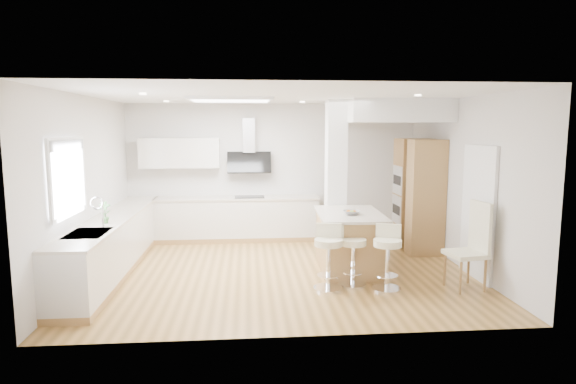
{
  "coord_description": "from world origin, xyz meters",
  "views": [
    {
      "loc": [
        -0.53,
        -7.57,
        2.32
      ],
      "look_at": [
        0.14,
        0.4,
        1.24
      ],
      "focal_mm": 30.0,
      "sensor_mm": 36.0,
      "label": 1
    }
  ],
  "objects": [
    {
      "name": "wall_right",
      "position": [
        3.0,
        0.0,
        1.4
      ],
      "size": [
        0.04,
        5.0,
        2.8
      ],
      "primitive_type": "cube",
      "color": "silver",
      "rests_on": "ground"
    },
    {
      "name": "oven_column",
      "position": [
        2.68,
        1.23,
        1.05
      ],
      "size": [
        0.63,
        1.21,
        2.1
      ],
      "color": "#A67D47",
      "rests_on": "ground"
    },
    {
      "name": "pillar",
      "position": [
        1.05,
        0.95,
        1.4
      ],
      "size": [
        0.35,
        0.35,
        2.8
      ],
      "color": "white",
      "rests_on": "ground"
    },
    {
      "name": "peninsula",
      "position": [
        1.11,
        -0.0,
        0.48
      ],
      "size": [
        1.09,
        1.59,
        1.01
      ],
      "rotation": [
        0.0,
        0.0,
        -0.04
      ],
      "color": "#A67D47",
      "rests_on": "ground"
    },
    {
      "name": "wall_left",
      "position": [
        -3.0,
        0.0,
        1.4
      ],
      "size": [
        0.04,
        5.0,
        2.8
      ],
      "primitive_type": "cube",
      "color": "silver",
      "rests_on": "ground"
    },
    {
      "name": "ground",
      "position": [
        0.0,
        0.0,
        0.0
      ],
      "size": [
        6.0,
        6.0,
        0.0
      ],
      "primitive_type": "plane",
      "color": "#AB7D3F",
      "rests_on": "ground"
    },
    {
      "name": "bar_stool_a",
      "position": [
        0.61,
        -0.94,
        0.53
      ],
      "size": [
        0.49,
        0.49,
        0.94
      ],
      "rotation": [
        0.0,
        0.0,
        -0.18
      ],
      "color": "white",
      "rests_on": "ground"
    },
    {
      "name": "wall_back",
      "position": [
        0.0,
        2.5,
        1.4
      ],
      "size": [
        6.0,
        0.04,
        2.8
      ],
      "primitive_type": "cube",
      "color": "silver",
      "rests_on": "ground"
    },
    {
      "name": "bar_stool_c",
      "position": [
        1.45,
        -1.02,
        0.52
      ],
      "size": [
        0.54,
        0.54,
        0.93
      ],
      "rotation": [
        0.0,
        0.0,
        -0.34
      ],
      "color": "white",
      "rests_on": "ground"
    },
    {
      "name": "bar_stool_b",
      "position": [
        0.99,
        -0.8,
        0.5
      ],
      "size": [
        0.51,
        0.51,
        0.89
      ],
      "rotation": [
        0.0,
        0.0,
        0.33
      ],
      "color": "white",
      "rests_on": "ground"
    },
    {
      "name": "soffit",
      "position": [
        2.1,
        1.4,
        2.6
      ],
      "size": [
        1.78,
        2.2,
        0.4
      ],
      "color": "white",
      "rests_on": "ground"
    },
    {
      "name": "counter_left",
      "position": [
        -2.7,
        0.23,
        0.46
      ],
      "size": [
        0.63,
        4.5,
        1.35
      ],
      "color": "#A67D47",
      "rests_on": "ground"
    },
    {
      "name": "doorway_right",
      "position": [
        2.97,
        -0.6,
        1.0
      ],
      "size": [
        0.05,
        1.0,
        2.1
      ],
      "color": "#453C36",
      "rests_on": "ground"
    },
    {
      "name": "dining_chair",
      "position": [
        2.68,
        -1.08,
        0.68
      ],
      "size": [
        0.56,
        0.56,
        1.27
      ],
      "rotation": [
        0.0,
        0.0,
        0.16
      ],
      "color": "beige",
      "rests_on": "ground"
    },
    {
      "name": "skylight",
      "position": [
        -0.79,
        0.6,
        2.77
      ],
      "size": [
        4.1,
        2.1,
        0.06
      ],
      "color": "white",
      "rests_on": "ground"
    },
    {
      "name": "ceiling",
      "position": [
        0.0,
        0.0,
        0.0
      ],
      "size": [
        6.0,
        5.0,
        0.02
      ],
      "primitive_type": "cube",
      "color": "white",
      "rests_on": "ground"
    },
    {
      "name": "window_left",
      "position": [
        -2.96,
        -0.9,
        1.69
      ],
      "size": [
        0.06,
        1.28,
        1.07
      ],
      "color": "white",
      "rests_on": "ground"
    },
    {
      "name": "counter_back",
      "position": [
        -0.91,
        2.22,
        0.7
      ],
      "size": [
        3.62,
        0.63,
        2.5
      ],
      "color": "#A67D47",
      "rests_on": "ground"
    }
  ]
}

